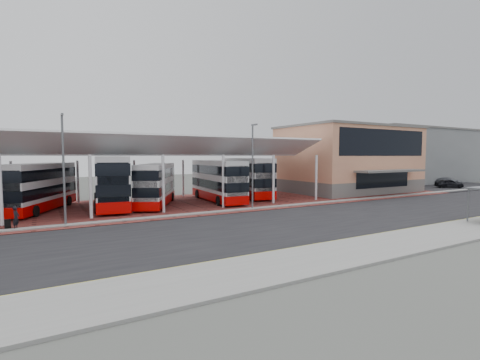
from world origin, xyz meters
The scene contains 22 objects.
ground centered at (0.00, 0.00, 0.00)m, with size 140.00×140.00×0.00m, color #474A45.
road centered at (0.00, -1.00, 0.01)m, with size 120.00×14.00×0.02m, color black.
forecourt centered at (2.00, 13.00, 0.03)m, with size 72.00×16.00×0.06m, color maroon.
sidewalk centered at (0.00, -9.00, 0.07)m, with size 120.00×4.00×0.14m, color gray.
north_kerb centered at (0.00, 6.20, 0.07)m, with size 120.00×0.80×0.14m, color gray.
carpark_surface centered at (44.00, 10.00, 0.04)m, with size 22.00×10.00×0.08m, color black.
yellow_line_near centered at (0.00, -7.00, 0.03)m, with size 120.00×0.12×0.01m, color yellow.
yellow_line_far centered at (0.00, -6.70, 0.03)m, with size 120.00×0.12×0.01m, color yellow.
canopy centered at (-6.00, 13.94, 5.80)m, with size 37.00×11.63×7.07m.
terminal centered at (23.00, 13.92, 4.66)m, with size 18.40×14.40×9.25m.
warehouse centered at (48.00, 24.00, 5.15)m, with size 30.50×20.50×10.25m.
lamp_west centered at (-14.00, 6.27, 4.36)m, with size 0.16×0.90×8.07m.
lamp_east centered at (2.00, 6.27, 4.36)m, with size 0.16×0.90×8.07m.
bus_1 centered at (-15.60, 14.98, 2.23)m, with size 6.69×10.62×4.36m.
bus_2 centered at (-9.52, 14.30, 2.54)m, with size 4.28×12.37×4.99m.
bus_3 centered at (-5.28, 13.19, 2.16)m, with size 6.70×10.23×4.23m.
bus_4 centered at (1.69, 13.18, 2.30)m, with size 3.48×11.13×4.51m.
bus_5 centered at (6.83, 15.43, 2.42)m, with size 4.53×11.79×4.75m.
pedestrian centered at (-17.02, 6.53, 0.85)m, with size 0.58×0.38×1.58m, color black.
suitcase centered at (-17.56, 7.08, 0.38)m, with size 0.38×0.27×0.65m, color black.
carpark_car_a centered at (40.24, 9.16, 0.76)m, with size 1.61×4.00×1.36m, color black.
carpark_car_b centered at (45.99, 12.45, 0.71)m, with size 1.76×4.32×1.25m, color #55585F.
Camera 1 is at (-15.42, -21.64, 5.11)m, focal length 26.00 mm.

